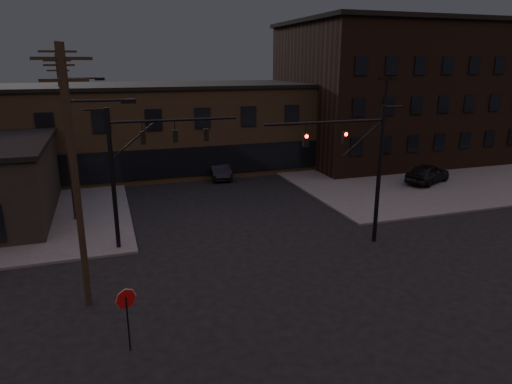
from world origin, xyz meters
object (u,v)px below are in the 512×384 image
parked_car_lot_a (428,173)px  car_crossing (219,169)px  stop_sign (127,306)px  traffic_signal_near (362,161)px  traffic_signal_far (136,162)px  parked_car_lot_b (370,156)px

parked_car_lot_a → car_crossing: (-16.57, 8.17, -0.20)m
stop_sign → car_crossing: bearing=68.8°
traffic_signal_near → traffic_signal_far: same height
traffic_signal_near → traffic_signal_far: bearing=163.8°
traffic_signal_far → parked_car_lot_a: bearing=14.5°
parked_car_lot_b → traffic_signal_near: bearing=134.8°
parked_car_lot_a → traffic_signal_far: bearing=79.9°
traffic_signal_near → parked_car_lot_a: bearing=37.9°
traffic_signal_far → parked_car_lot_a: traffic_signal_far is taller
traffic_signal_near → parked_car_lot_b: bearing=56.2°
parked_car_lot_a → car_crossing: size_ratio=1.02×
car_crossing → traffic_signal_near: bearing=-72.7°
car_crossing → parked_car_lot_b: bearing=8.1°
traffic_signal_near → stop_sign: size_ratio=3.23×
car_crossing → traffic_signal_far: bearing=-114.1°
traffic_signal_far → car_crossing: traffic_signal_far is taller
parked_car_lot_b → stop_sign: bearing=122.9°
stop_sign → parked_car_lot_b: 36.34m
stop_sign → parked_car_lot_a: size_ratio=0.49×
parked_car_lot_a → parked_car_lot_b: bearing=-24.0°
stop_sign → car_crossing: size_ratio=0.51×
parked_car_lot_b → car_crossing: (-16.48, -0.79, -0.00)m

